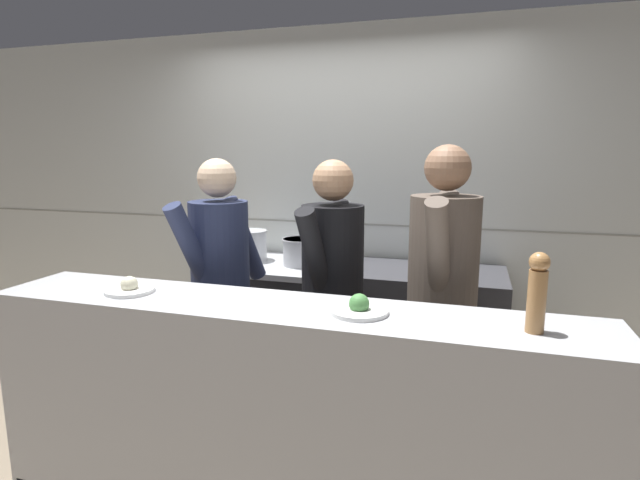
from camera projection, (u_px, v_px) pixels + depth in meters
The scene contains 14 objects.
ground_plane at pixel (272, 473), 2.67m from camera, with size 14.00×14.00×0.00m, color #7F705B.
wall_back_tiled at pixel (343, 203), 3.83m from camera, with size 8.00×0.06×2.60m.
oven_range at pixel (273, 321), 3.72m from camera, with size 0.84×0.71×0.89m.
prep_counter at pixel (413, 335), 3.42m from camera, with size 1.18×0.65×0.91m.
pass_counter at pixel (282, 419), 2.23m from camera, with size 2.71×0.45×1.05m.
stock_pot at pixel (251, 245), 3.69m from camera, with size 0.25×0.25×0.23m.
sauce_pot at pixel (300, 251), 3.53m from camera, with size 0.26×0.26×0.19m.
mixing_bowl_steel at pixel (427, 262), 3.34m from camera, with size 0.23×0.23×0.10m.
plated_dish_main at pixel (130, 288), 2.33m from camera, with size 0.23×0.23×0.08m.
plated_dish_appetiser at pixel (359, 308), 2.03m from camera, with size 0.24×0.24×0.08m.
pepper_mill at pixel (537, 291), 1.79m from camera, with size 0.07×0.07×0.30m.
chef_head_cook at pixel (221, 286), 2.90m from camera, with size 0.43×0.71×1.66m.
chef_sous at pixel (332, 295), 2.73m from camera, with size 0.39×0.72×1.65m.
chef_line at pixel (442, 296), 2.56m from camera, with size 0.38×0.76×1.73m.
Camera 1 is at (0.94, -2.23, 1.70)m, focal length 28.00 mm.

